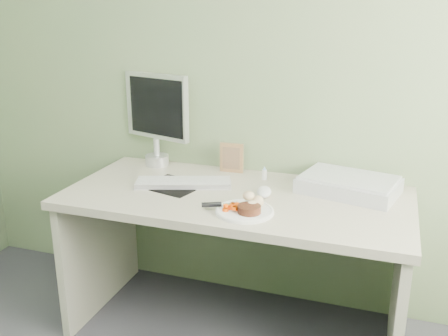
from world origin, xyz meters
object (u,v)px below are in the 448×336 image
(scanner, at_px, (349,186))
(monitor, at_px, (157,114))
(desk, at_px, (236,230))
(plate, at_px, (245,211))

(scanner, relative_size, monitor, 0.88)
(desk, height_order, plate, plate)
(plate, bearing_deg, scanner, 45.13)
(desk, relative_size, monitor, 3.21)
(desk, bearing_deg, monitor, 150.37)
(desk, xyz_separation_m, monitor, (-0.55, 0.31, 0.46))
(desk, bearing_deg, scanner, 21.30)
(plate, bearing_deg, desk, 117.05)
(desk, distance_m, monitor, 0.78)
(desk, distance_m, plate, 0.29)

